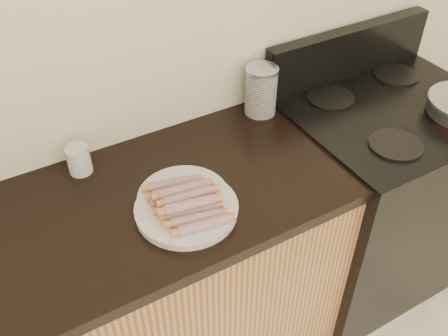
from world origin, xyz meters
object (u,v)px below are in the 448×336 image
stove (372,196)px  mug (79,160)px  main_plate (187,210)px  canister (261,90)px  side_plate (183,197)px

stove → mug: mug is taller
main_plate → canister: bearing=35.2°
stove → main_plate: main_plate is taller
side_plate → canister: 0.54m
canister → stove: bearing=-28.8°
side_plate → canister: bearing=31.5°
canister → mug: 0.68m
side_plate → mug: mug is taller
main_plate → side_plate: 0.05m
main_plate → canister: (0.47, 0.33, 0.08)m
side_plate → stove: bearing=2.3°
mug → side_plate: bearing=-51.6°
stove → canister: bearing=151.2°
main_plate → canister: 0.58m
stove → canister: size_ratio=5.01×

